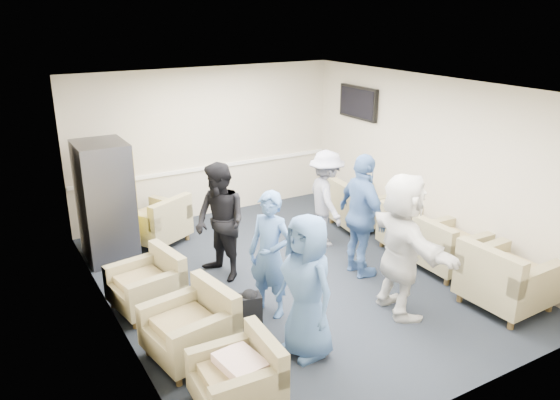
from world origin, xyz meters
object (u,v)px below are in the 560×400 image
person_back_left (220,222)px  vending_machine (106,201)px  person_back_right (326,198)px  armchair_left_mid (194,329)px  armchair_right_far (358,208)px  person_front_right (402,245)px  armchair_left_far (150,285)px  person_mid_right (362,216)px  armchair_right_near (504,281)px  person_mid_left (270,255)px  armchair_right_midnear (445,249)px  armchair_left_near (241,379)px  person_front_left (307,287)px  armchair_corner (158,224)px  armchair_right_midfar (410,232)px

person_back_left → vending_machine: bearing=-153.8°
person_back_right → armchair_left_mid: bearing=135.7°
armchair_right_far → vending_machine: (-4.04, 0.96, 0.55)m
person_front_right → armchair_right_far: bearing=-16.1°
armchair_left_far → person_mid_right: 3.02m
armchair_right_near → armchair_right_far: bearing=-3.6°
person_mid_left → person_mid_right: size_ratio=0.90×
armchair_right_midnear → armchair_left_near: bearing=107.1°
armchair_left_near → armchair_left_far: bearing=-172.7°
vending_machine → person_front_left: bearing=-70.9°
armchair_left_mid → armchair_corner: bearing=159.5°
armchair_right_midnear → armchair_left_far: bearing=75.4°
person_mid_right → armchair_left_far: bearing=83.8°
armchair_right_midfar → person_mid_left: person_mid_left is taller
armchair_right_midnear → person_front_left: 2.97m
armchair_left_mid → armchair_right_midfar: armchair_left_mid is taller
armchair_left_near → armchair_left_mid: 1.00m
armchair_right_far → person_mid_right: bearing=150.3°
armchair_left_mid → person_mid_left: person_mid_left is taller
armchair_left_near → armchair_corner: bearing=175.0°
armchair_left_far → person_mid_right: (2.90, -0.60, 0.58)m
armchair_left_far → person_back_left: (1.14, 0.32, 0.53)m
armchair_right_far → person_back_left: (-2.83, -0.52, 0.48)m
armchair_right_midnear → person_back_right: (-0.95, 1.68, 0.43)m
armchair_right_midfar → person_back_right: (-0.96, 0.94, 0.45)m
armchair_right_midfar → person_mid_left: bearing=107.1°
vending_machine → person_front_left: vending_machine is taller
armchair_right_far → person_front_right: 2.87m
armchair_right_far → vending_machine: bearing=83.6°
armchair_left_mid → armchair_corner: 3.23m
armchair_right_midfar → person_back_right: person_back_right is taller
armchair_right_near → person_front_left: person_front_left is taller
armchair_right_midfar → person_mid_right: person_mid_right is taller
armchair_left_near → person_mid_left: (1.08, 1.37, 0.50)m
person_back_right → armchair_right_near: bearing=-149.5°
person_back_right → person_front_right: size_ratio=0.85×
armchair_right_far → person_mid_right: size_ratio=0.56×
armchair_corner → person_mid_left: person_mid_left is taller
armchair_left_mid → vending_machine: vending_machine is taller
person_back_right → armchair_right_midfar: bearing=-119.6°
armchair_right_midnear → person_front_left: size_ratio=0.54×
armchair_corner → person_mid_right: person_mid_right is taller
armchair_right_near → armchair_right_midfar: size_ratio=1.06×
armchair_right_midnear → person_mid_left: 2.83m
person_back_left → person_front_right: (1.54, -1.98, 0.08)m
armchair_corner → person_front_right: 4.11m
armchair_right_midnear → person_front_right: person_front_right is taller
armchair_right_midnear → person_back_right: 1.98m
person_front_right → person_back_right: bearing=0.7°
armchair_right_midfar → person_back_left: 3.03m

